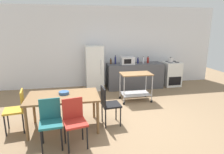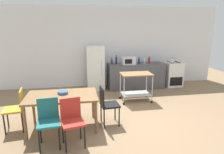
# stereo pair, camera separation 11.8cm
# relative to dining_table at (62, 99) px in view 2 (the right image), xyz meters

# --- Properties ---
(ground_plane) EXTENTS (12.00, 12.00, 0.00)m
(ground_plane) POSITION_rel_dining_table_xyz_m (1.51, -0.01, -0.67)
(ground_plane) COLOR #8C7051
(back_wall) EXTENTS (8.40, 0.12, 2.90)m
(back_wall) POSITION_rel_dining_table_xyz_m (1.51, 3.19, 0.78)
(back_wall) COLOR white
(back_wall) RESTS_ON ground_plane
(kitchen_counter) EXTENTS (2.00, 0.64, 0.90)m
(kitchen_counter) POSITION_rel_dining_table_xyz_m (2.41, 2.59, -0.22)
(kitchen_counter) COLOR #4C4C51
(kitchen_counter) RESTS_ON ground_plane
(dining_table) EXTENTS (1.50, 0.90, 0.75)m
(dining_table) POSITION_rel_dining_table_xyz_m (0.00, 0.00, 0.00)
(dining_table) COLOR brown
(dining_table) RESTS_ON ground_plane
(chair_mustard) EXTENTS (0.45, 0.45, 0.89)m
(chair_mustard) POSITION_rel_dining_table_xyz_m (-0.95, 0.07, -0.15)
(chair_mustard) COLOR gold
(chair_mustard) RESTS_ON ground_plane
(chair_red) EXTENTS (0.47, 0.47, 0.89)m
(chair_red) POSITION_rel_dining_table_xyz_m (0.22, -0.70, -0.15)
(chair_red) COLOR #B72D23
(chair_red) RESTS_ON ground_plane
(chair_black) EXTENTS (0.43, 0.43, 0.89)m
(chair_black) POSITION_rel_dining_table_xyz_m (0.97, -0.03, -0.15)
(chair_black) COLOR black
(chair_black) RESTS_ON ground_plane
(chair_teal) EXTENTS (0.44, 0.44, 0.89)m
(chair_teal) POSITION_rel_dining_table_xyz_m (-0.21, -0.64, -0.15)
(chair_teal) COLOR #1E666B
(chair_teal) RESTS_ON ground_plane
(stove_oven) EXTENTS (0.60, 0.61, 0.92)m
(stove_oven) POSITION_rel_dining_table_xyz_m (3.86, 2.61, -0.22)
(stove_oven) COLOR white
(stove_oven) RESTS_ON ground_plane
(refrigerator) EXTENTS (0.60, 0.63, 1.55)m
(refrigerator) POSITION_rel_dining_table_xyz_m (0.96, 2.69, 0.10)
(refrigerator) COLOR white
(refrigerator) RESTS_ON ground_plane
(kitchen_cart) EXTENTS (0.91, 0.57, 0.85)m
(kitchen_cart) POSITION_rel_dining_table_xyz_m (2.04, 1.31, -0.10)
(kitchen_cart) COLOR olive
(kitchen_cart) RESTS_ON ground_plane
(bottle_sparkling_water) EXTENTS (0.07, 0.07, 0.21)m
(bottle_sparkling_water) POSITION_rel_dining_table_xyz_m (1.54, 2.66, 0.32)
(bottle_sparkling_water) COLOR #4C2D19
(bottle_sparkling_water) RESTS_ON kitchen_counter
(bottle_soy_sauce) EXTENTS (0.06, 0.06, 0.31)m
(bottle_soy_sauce) POSITION_rel_dining_table_xyz_m (1.70, 2.65, 0.36)
(bottle_soy_sauce) COLOR navy
(bottle_soy_sauce) RESTS_ON kitchen_counter
(microwave) EXTENTS (0.46, 0.35, 0.26)m
(microwave) POSITION_rel_dining_table_xyz_m (2.11, 2.50, 0.36)
(microwave) COLOR silver
(microwave) RESTS_ON kitchen_counter
(bottle_olive_oil) EXTENTS (0.06, 0.06, 0.23)m
(bottle_olive_oil) POSITION_rel_dining_table_xyz_m (2.52, 2.59, 0.32)
(bottle_olive_oil) COLOR navy
(bottle_olive_oil) RESTS_ON kitchen_counter
(bottle_soda) EXTENTS (0.06, 0.06, 0.25)m
(bottle_soda) POSITION_rel_dining_table_xyz_m (2.71, 2.56, 0.34)
(bottle_soda) COLOR silver
(bottle_soda) RESTS_ON kitchen_counter
(bottle_sesame_oil) EXTENTS (0.08, 0.08, 0.25)m
(bottle_sesame_oil) POSITION_rel_dining_table_xyz_m (2.90, 2.59, 0.33)
(bottle_sesame_oil) COLOR maroon
(bottle_sesame_oil) RESTS_ON kitchen_counter
(fruit_bowl) EXTENTS (0.22, 0.22, 0.06)m
(fruit_bowl) POSITION_rel_dining_table_xyz_m (0.02, 0.09, 0.11)
(fruit_bowl) COLOR #33598C
(fruit_bowl) RESTS_ON dining_table
(kettle) EXTENTS (0.24, 0.17, 0.19)m
(kettle) POSITION_rel_dining_table_xyz_m (3.74, 2.51, 0.33)
(kettle) COLOR silver
(kettle) RESTS_ON stove_oven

